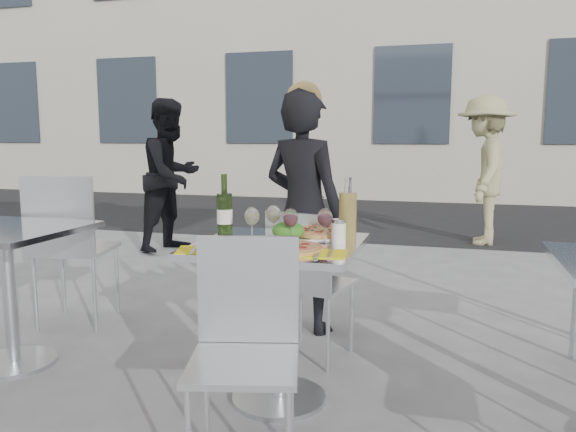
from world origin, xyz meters
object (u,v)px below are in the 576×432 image
(woman_diner, at_px, (303,212))
(wineglass_white_a, at_px, (252,217))
(wineglass_red_a, at_px, (291,219))
(napkin_right, at_px, (324,253))
(side_table_left, at_px, (7,267))
(wine_bottle, at_px, (225,212))
(chair_near, at_px, (246,334))
(pedestrian_a, at_px, (172,175))
(side_chair_lfar, at_px, (68,238))
(salad_plate, at_px, (288,233))
(pizza_far, at_px, (319,233))
(carafe, at_px, (348,215))
(pizza_near, at_px, (286,248))
(sugar_shaker, at_px, (339,231))
(main_table, at_px, (279,288))
(wineglass_red_b, at_px, (325,219))
(wineglass_white_b, at_px, (273,215))
(napkin_left, at_px, (199,250))
(chair_far, at_px, (307,274))
(pedestrian_b, at_px, (484,170))

(woman_diner, height_order, wineglass_white_a, woman_diner)
(wineglass_red_a, bearing_deg, napkin_right, -44.01)
(side_table_left, xyz_separation_m, wine_bottle, (1.19, 0.12, 0.32))
(chair_near, distance_m, pedestrian_a, 4.21)
(side_chair_lfar, xyz_separation_m, pedestrian_a, (-0.56, 2.47, 0.23))
(pedestrian_a, height_order, salad_plate, pedestrian_a)
(chair_near, bearing_deg, wineglass_red_a, 72.77)
(pizza_far, bearing_deg, salad_plate, -127.15)
(pizza_far, relative_size, carafe, 1.15)
(pizza_near, xyz_separation_m, sugar_shaker, (0.18, 0.23, 0.04))
(wine_bottle, distance_m, carafe, 0.60)
(main_table, bearing_deg, pizza_near, -63.97)
(side_table_left, xyz_separation_m, sugar_shaker, (1.76, 0.07, 0.26))
(wine_bottle, bearing_deg, wineglass_white_a, -33.82)
(woman_diner, xyz_separation_m, pizza_far, (0.28, -0.80, 0.01))
(side_chair_lfar, bearing_deg, wineglass_red_b, 150.26)
(chair_near, bearing_deg, pizza_far, 67.31)
(chair_near, relative_size, napkin_right, 4.24)
(wineglass_white_b, xyz_separation_m, napkin_left, (-0.21, -0.36, -0.11))
(pizza_far, bearing_deg, chair_near, -98.43)
(napkin_right, bearing_deg, pedestrian_a, 120.39)
(carafe, bearing_deg, wine_bottle, -178.20)
(napkin_left, bearing_deg, wineglass_red_b, 15.81)
(pedestrian_a, bearing_deg, main_table, -129.43)
(woman_diner, relative_size, carafe, 5.21)
(chair_far, bearing_deg, napkin_right, 122.06)
(wine_bottle, xyz_separation_m, wineglass_white_a, (0.18, -0.12, -0.00))
(pizza_far, height_order, wine_bottle, wine_bottle)
(wineglass_white_a, relative_size, napkin_right, 0.79)
(side_table_left, height_order, pedestrian_b, pedestrian_b)
(chair_far, bearing_deg, pizza_near, 108.66)
(side_table_left, relative_size, pizza_near, 2.40)
(pizza_near, xyz_separation_m, carafe, (0.21, 0.30, 0.11))
(sugar_shaker, bearing_deg, main_table, -165.52)
(wineglass_white_b, relative_size, wineglass_red_b, 1.00)
(chair_near, xyz_separation_m, napkin_left, (-0.30, 0.25, 0.25))
(napkin_right, bearing_deg, chair_near, -129.69)
(wine_bottle, height_order, wineglass_white_b, wine_bottle)
(pizza_far, xyz_separation_m, carafe, (0.15, -0.07, 0.10))
(side_chair_lfar, relative_size, salad_plate, 4.48)
(woman_diner, height_order, napkin_left, woman_diner)
(pizza_far, xyz_separation_m, salad_plate, (-0.11, -0.15, 0.02))
(chair_near, relative_size, wine_bottle, 2.88)
(napkin_right, bearing_deg, salad_plate, 125.18)
(pizza_near, xyz_separation_m, wine_bottle, (-0.39, 0.28, 0.10))
(wineglass_red_b, height_order, napkin_left, wineglass_red_b)
(wine_bottle, relative_size, napkin_right, 1.47)
(pedestrian_a, xyz_separation_m, wineglass_white_b, (2.09, -2.98, 0.05))
(wineglass_red_b, height_order, napkin_right, wineglass_red_b)
(pedestrian_a, xyz_separation_m, napkin_left, (1.88, -3.34, -0.06))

